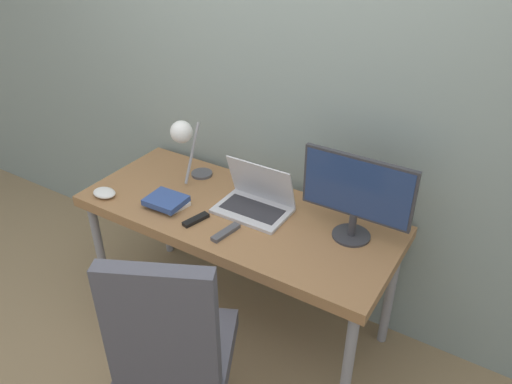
# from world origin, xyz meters

# --- Properties ---
(ground_plane) EXTENTS (12.00, 12.00, 0.00)m
(ground_plane) POSITION_xyz_m (0.00, 0.00, 0.00)
(ground_plane) COLOR #937A56
(wall_back) EXTENTS (8.00, 0.05, 2.60)m
(wall_back) POSITION_xyz_m (0.00, 0.77, 1.30)
(wall_back) COLOR gray
(wall_back) RESTS_ON ground_plane
(desk) EXTENTS (1.68, 0.70, 0.77)m
(desk) POSITION_xyz_m (0.00, 0.35, 0.71)
(desk) COLOR #996B42
(desk) RESTS_ON ground_plane
(laptop) EXTENTS (0.37, 0.25, 0.26)m
(laptop) POSITION_xyz_m (0.07, 0.42, 0.82)
(laptop) COLOR silver
(laptop) RESTS_ON desk
(monitor) EXTENTS (0.53, 0.18, 0.43)m
(monitor) POSITION_xyz_m (0.59, 0.46, 1.02)
(monitor) COLOR #333338
(monitor) RESTS_ON desk
(desk_lamp) EXTENTS (0.12, 0.27, 0.39)m
(desk_lamp) POSITION_xyz_m (-0.38, 0.43, 1.06)
(desk_lamp) COLOR #4C4C51
(desk_lamp) RESTS_ON desk
(office_chair) EXTENTS (0.60, 0.61, 1.12)m
(office_chair) POSITION_xyz_m (0.20, -0.42, 0.62)
(office_chair) COLOR black
(office_chair) RESTS_ON ground_plane
(book_stack) EXTENTS (0.21, 0.19, 0.05)m
(book_stack) POSITION_xyz_m (-0.34, 0.20, 0.80)
(book_stack) COLOR silver
(book_stack) RESTS_ON desk
(tv_remote) EXTENTS (0.08, 0.15, 0.02)m
(tv_remote) POSITION_xyz_m (-0.12, 0.17, 0.78)
(tv_remote) COLOR black
(tv_remote) RESTS_ON desk
(media_remote) EXTENTS (0.07, 0.17, 0.02)m
(media_remote) POSITION_xyz_m (0.07, 0.16, 0.78)
(media_remote) COLOR #4C4C51
(media_remote) RESTS_ON desk
(game_controller) EXTENTS (0.13, 0.10, 0.04)m
(game_controller) POSITION_xyz_m (-0.69, 0.10, 0.79)
(game_controller) COLOR white
(game_controller) RESTS_ON desk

